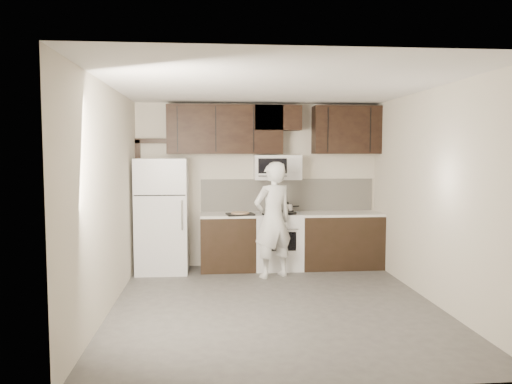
{
  "coord_description": "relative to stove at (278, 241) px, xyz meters",
  "views": [
    {
      "loc": [
        -0.77,
        -6.03,
        1.9
      ],
      "look_at": [
        -0.15,
        0.9,
        1.34
      ],
      "focal_mm": 35.0,
      "sensor_mm": 36.0,
      "label": 1
    }
  ],
  "objects": [
    {
      "name": "floor",
      "position": [
        -0.3,
        -1.94,
        -0.46
      ],
      "size": [
        4.5,
        4.5,
        0.0
      ],
      "primitive_type": "plane",
      "color": "#4A4846",
      "rests_on": "ground"
    },
    {
      "name": "back_wall",
      "position": [
        -0.3,
        0.31,
        0.89
      ],
      "size": [
        4.0,
        0.0,
        4.0
      ],
      "primitive_type": "plane",
      "rotation": [
        1.57,
        0.0,
        0.0
      ],
      "color": "beige",
      "rests_on": "ground"
    },
    {
      "name": "ceiling",
      "position": [
        -0.3,
        -1.94,
        2.24
      ],
      "size": [
        4.5,
        4.5,
        0.0
      ],
      "primitive_type": "plane",
      "rotation": [
        3.14,
        0.0,
        0.0
      ],
      "color": "white",
      "rests_on": "back_wall"
    },
    {
      "name": "counter_run",
      "position": [
        0.3,
        0.0,
        -0.0
      ],
      "size": [
        2.95,
        0.64,
        0.91
      ],
      "color": "black",
      "rests_on": "floor"
    },
    {
      "name": "stove",
      "position": [
        0.0,
        0.0,
        0.0
      ],
      "size": [
        0.76,
        0.66,
        0.94
      ],
      "color": "silver",
      "rests_on": "floor"
    },
    {
      "name": "backsplash",
      "position": [
        0.2,
        0.3,
        0.72
      ],
      "size": [
        2.9,
        0.02,
        0.54
      ],
      "primitive_type": "cube",
      "color": "beige",
      "rests_on": "counter_run"
    },
    {
      "name": "upper_cabinets",
      "position": [
        -0.09,
        0.14,
        1.82
      ],
      "size": [
        3.48,
        0.35,
        0.78
      ],
      "color": "black",
      "rests_on": "back_wall"
    },
    {
      "name": "microwave",
      "position": [
        -0.0,
        0.12,
        1.19
      ],
      "size": [
        0.76,
        0.42,
        0.4
      ],
      "color": "silver",
      "rests_on": "upper_cabinets"
    },
    {
      "name": "refrigerator",
      "position": [
        -1.85,
        -0.05,
        0.44
      ],
      "size": [
        0.8,
        0.76,
        1.8
      ],
      "color": "silver",
      "rests_on": "floor"
    },
    {
      "name": "door_trim",
      "position": [
        -2.22,
        0.27,
        0.79
      ],
      "size": [
        0.5,
        0.08,
        2.12
      ],
      "color": "black",
      "rests_on": "floor"
    },
    {
      "name": "saucepan",
      "position": [
        0.18,
        0.15,
        0.52
      ],
      "size": [
        0.29,
        0.18,
        0.17
      ],
      "color": "silver",
      "rests_on": "stove"
    },
    {
      "name": "baking_tray",
      "position": [
        -0.62,
        -0.17,
        0.46
      ],
      "size": [
        0.46,
        0.37,
        0.02
      ],
      "primitive_type": "cube",
      "rotation": [
        0.0,
        0.0,
        0.13
      ],
      "color": "black",
      "rests_on": "counter_run"
    },
    {
      "name": "pizza",
      "position": [
        -0.62,
        -0.17,
        0.48
      ],
      "size": [
        0.32,
        0.32,
        0.02
      ],
      "primitive_type": "cylinder",
      "rotation": [
        0.0,
        0.0,
        0.13
      ],
      "color": "tan",
      "rests_on": "baking_tray"
    },
    {
      "name": "person",
      "position": [
        -0.15,
        -0.55,
        0.42
      ],
      "size": [
        0.76,
        0.65,
        1.76
      ],
      "primitive_type": "imported",
      "rotation": [
        0.0,
        0.0,
        3.58
      ],
      "color": "white",
      "rests_on": "floor"
    }
  ]
}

